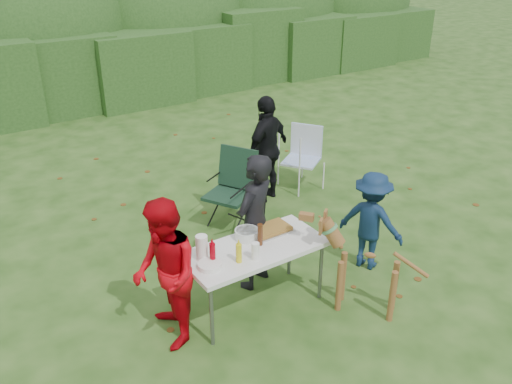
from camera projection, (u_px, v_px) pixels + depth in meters
ground at (280, 292)px, 6.11m from camera, size 80.00×80.00×0.00m
hedge_row at (62, 75)px, 11.70m from camera, size 22.00×1.40×1.70m
shrub_backdrop at (37, 29)px, 12.56m from camera, size 20.00×2.60×3.20m
folding_table at (254, 252)px, 5.59m from camera, size 1.50×0.70×0.74m
person_cook at (255, 222)px, 5.93m from camera, size 0.68×0.59×1.59m
person_red_jacket at (165, 275)px, 5.09m from camera, size 0.72×0.84×1.52m
person_black_puffy at (267, 149)px, 7.90m from camera, size 1.01×0.70×1.59m
child at (371, 221)px, 6.34m from camera, size 0.73×0.90×1.22m
dog at (369, 269)px, 5.60m from camera, size 1.01×1.14×1.04m
camping_chair at (229, 191)px, 7.25m from camera, size 0.90×0.90×1.06m
lawn_chair at (301, 158)px, 8.39m from camera, size 0.80×0.80×0.97m
food_tray at (271, 231)px, 5.85m from camera, size 0.45×0.30×0.02m
focaccia_bread at (271, 228)px, 5.84m from camera, size 0.40×0.26×0.04m
mustard_bottle at (239, 253)px, 5.28m from camera, size 0.06×0.06×0.20m
ketchup_bottle at (213, 253)px, 5.26m from camera, size 0.06×0.06×0.22m
beer_bottle at (260, 235)px, 5.56m from camera, size 0.06×0.06×0.24m
paper_towel_roll at (202, 248)px, 5.31m from camera, size 0.12×0.12×0.26m
cup_stack at (255, 251)px, 5.33m from camera, size 0.08×0.08×0.18m
pasta_bowl at (247, 234)px, 5.71m from camera, size 0.26×0.26×0.10m
plate_stack at (210, 265)px, 5.22m from camera, size 0.24×0.24×0.05m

